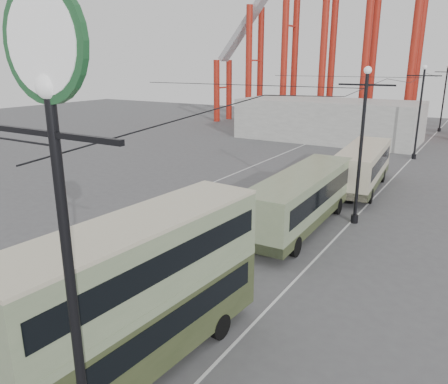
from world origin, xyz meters
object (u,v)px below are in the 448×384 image
Objects in this scene: lamp_post_near at (57,160)px; single_decker_cream at (363,166)px; single_decker_green at (302,198)px; pedestrian at (193,256)px; double_decker_bus at (142,288)px.

single_decker_cream is at bearing 93.30° from lamp_post_near.
lamp_post_near reaches higher than single_decker_green.
lamp_post_near is at bearing -91.45° from single_decker_cream.
single_decker_green is at bearing -119.70° from pedestrian.
lamp_post_near is 1.13× the size of double_decker_bus.
single_decker_cream is at bearing -114.25° from pedestrian.
single_decker_green is 8.43m from pedestrian.
lamp_post_near is at bearing -83.48° from single_decker_green.
double_decker_bus is at bearing 116.68° from lamp_post_near.
double_decker_bus is 7.06m from pedestrian.
single_decker_cream is 18.66m from pedestrian.
single_decker_cream is 6.49× the size of pedestrian.
single_decker_cream is (0.40, 24.66, -0.96)m from double_decker_bus.
lamp_post_near is 0.99× the size of single_decker_cream.
lamp_post_near reaches higher than single_decker_cream.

